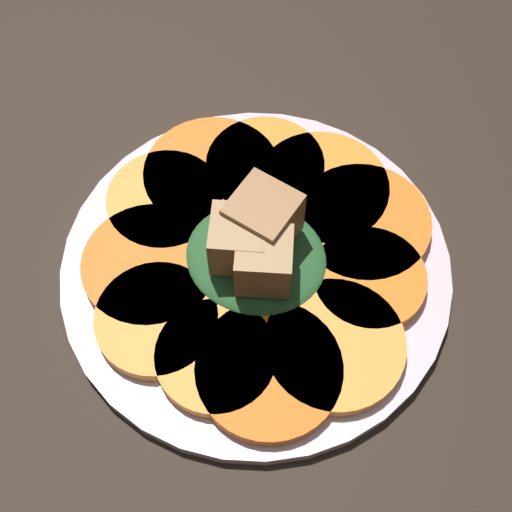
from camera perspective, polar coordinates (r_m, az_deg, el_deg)
name	(u,v)px	position (r cm, az deg, el deg)	size (l,w,h in cm)	color
table_slab	(256,278)	(49.25, 0.00, -1.75)	(120.00, 120.00, 2.00)	black
plate	(256,267)	(47.90, 0.00, -0.92)	(26.05, 26.05, 1.05)	silver
carrot_slice_0	(265,167)	(51.08, 0.74, 7.16)	(8.43, 8.43, 0.91)	orange
carrot_slice_1	(212,175)	(50.77, -3.52, 6.52)	(9.70, 9.70, 0.91)	orange
carrot_slice_2	(165,201)	(49.82, -7.29, 4.41)	(8.07, 8.07, 0.91)	orange
carrot_slice_3	(150,265)	(47.33, -8.45, -0.71)	(9.03, 9.03, 0.91)	orange
carrot_slice_4	(157,320)	(45.52, -7.95, -5.06)	(7.83, 7.83, 0.91)	orange
carrot_slice_5	(214,356)	(44.23, -3.37, -7.98)	(7.53, 7.53, 0.91)	orange
carrot_slice_6	(269,370)	(43.84, 1.04, -9.10)	(9.04, 9.04, 0.91)	#D66114
carrot_slice_7	(335,345)	(44.69, 6.31, -7.08)	(8.81, 8.81, 0.91)	orange
carrot_slice_8	(369,279)	(46.92, 9.04, -1.82)	(7.43, 7.43, 0.91)	orange
carrot_slice_9	(362,223)	(48.99, 8.51, 2.64)	(9.27, 9.27, 0.91)	orange
carrot_slice_10	(322,188)	(50.20, 5.27, 5.40)	(9.39, 9.39, 0.91)	orange
center_pile	(255,247)	(45.50, -0.11, 0.75)	(9.37, 8.43, 5.47)	#235128
fork	(287,187)	(50.41, 2.53, 5.53)	(18.16, 2.50, 0.40)	silver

